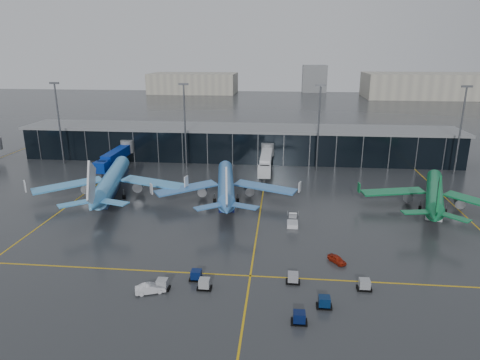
# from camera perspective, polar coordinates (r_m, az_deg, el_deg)

# --- Properties ---
(ground) EXTENTS (600.00, 600.00, 0.00)m
(ground) POSITION_cam_1_polar(r_m,az_deg,el_deg) (85.25, -4.60, -7.31)
(ground) COLOR #282B2D
(ground) RESTS_ON ground
(terminal_pier) EXTENTS (142.00, 17.00, 10.70)m
(terminal_pier) POSITION_cam_1_polar(r_m,az_deg,el_deg) (142.20, -0.23, 5.02)
(terminal_pier) COLOR black
(terminal_pier) RESTS_ON ground
(jet_bridges) EXTENTS (94.00, 27.50, 7.20)m
(jet_bridges) POSITION_cam_1_polar(r_m,az_deg,el_deg) (132.73, -16.34, 3.06)
(jet_bridges) COLOR #595B60
(jet_bridges) RESTS_ON ground
(flood_masts) EXTENTS (203.00, 0.50, 25.50)m
(flood_masts) POSITION_cam_1_polar(r_m,az_deg,el_deg) (128.44, 1.44, 7.52)
(flood_masts) COLOR #595B60
(flood_masts) RESTS_ON ground
(distant_hangars) EXTENTS (260.00, 71.00, 22.00)m
(distant_hangars) POSITION_cam_1_polar(r_m,az_deg,el_deg) (349.19, 11.84, 12.40)
(distant_hangars) COLOR #B2AD99
(distant_hangars) RESTS_ON ground
(taxi_lines) EXTENTS (220.00, 120.00, 0.02)m
(taxi_lines) POSITION_cam_1_polar(r_m,az_deg,el_deg) (93.85, 2.60, -4.91)
(taxi_lines) COLOR gold
(taxi_lines) RESTS_ON ground
(airliner_arkefly) EXTENTS (46.45, 50.60, 13.44)m
(airliner_arkefly) POSITION_cam_1_polar(r_m,az_deg,el_deg) (109.19, -16.84, 1.26)
(airliner_arkefly) COLOR #449EE2
(airliner_arkefly) RESTS_ON ground
(airliner_klm_near) EXTENTS (40.94, 45.15, 12.47)m
(airliner_klm_near) POSITION_cam_1_polar(r_m,az_deg,el_deg) (102.50, -1.91, 0.70)
(airliner_klm_near) COLOR #3B79C3
(airliner_klm_near) RESTS_ON ground
(airliner_aer_lingus) EXTENTS (43.88, 46.94, 11.84)m
(airliner_aer_lingus) POSITION_cam_1_polar(r_m,az_deg,el_deg) (106.37, 24.64, -0.46)
(airliner_aer_lingus) COLOR #0D723D
(airliner_aer_lingus) RESTS_ON ground
(baggage_carts) EXTENTS (32.82, 11.83, 1.70)m
(baggage_carts) POSITION_cam_1_polar(r_m,az_deg,el_deg) (65.97, 2.93, -14.34)
(baggage_carts) COLOR black
(baggage_carts) RESTS_ON ground
(mobile_airstair) EXTENTS (2.23, 3.22, 3.45)m
(mobile_airstair) POSITION_cam_1_polar(r_m,az_deg,el_deg) (89.44, 7.02, -5.64)
(mobile_airstair) COLOR silver
(mobile_airstair) RESTS_ON ground
(service_van_red) EXTENTS (3.35, 3.87, 1.26)m
(service_van_red) POSITION_cam_1_polar(r_m,az_deg,el_deg) (76.25, 12.80, -10.28)
(service_van_red) COLOR #981D0B
(service_van_red) RESTS_ON ground
(service_van_white) EXTENTS (4.78, 3.10, 1.49)m
(service_van_white) POSITION_cam_1_polar(r_m,az_deg,el_deg) (67.46, -11.85, -13.97)
(service_van_white) COLOR silver
(service_van_white) RESTS_ON ground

